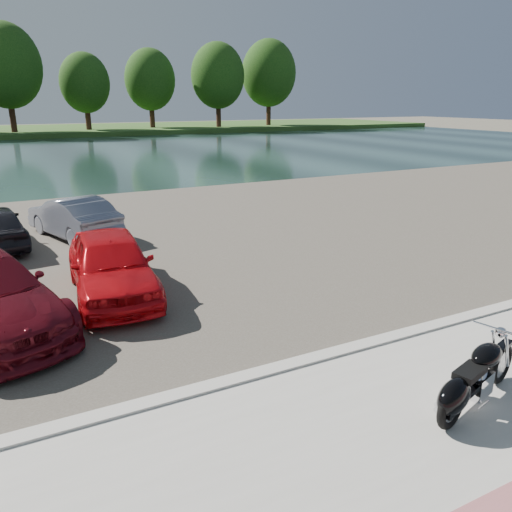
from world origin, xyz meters
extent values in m
plane|color=#595447|center=(0.00, 0.00, 0.00)|extent=(200.00, 200.00, 0.00)
cube|color=#ACA9A2|center=(0.00, -1.00, 0.05)|extent=(60.00, 6.00, 0.10)
cube|color=#ACA9A2|center=(0.00, 2.00, 0.07)|extent=(60.00, 0.30, 0.14)
cube|color=#474139|center=(0.00, 11.00, 0.02)|extent=(60.00, 18.00, 0.04)
cube|color=#182C28|center=(0.00, 40.00, 0.00)|extent=(120.00, 40.00, 0.00)
cube|color=#294A1A|center=(0.00, 72.00, 0.30)|extent=(120.00, 24.00, 0.60)
cylinder|color=#331B12|center=(-3.00, 64.60, 3.52)|extent=(0.70, 0.70, 5.85)
ellipsoid|color=#13360E|center=(-3.00, 64.60, 8.21)|extent=(8.19, 8.19, 9.83)
cylinder|color=#331B12|center=(6.00, 66.00, 2.85)|extent=(0.70, 0.70, 4.50)
ellipsoid|color=#13360E|center=(6.00, 66.00, 6.45)|extent=(6.30, 6.30, 7.56)
cylinder|color=#331B12|center=(15.00, 67.40, 3.08)|extent=(0.70, 0.70, 4.95)
ellipsoid|color=#13360E|center=(15.00, 67.40, 7.04)|extent=(6.93, 6.93, 8.32)
cylinder|color=#331B12|center=(24.00, 64.60, 3.30)|extent=(0.70, 0.70, 5.40)
ellipsoid|color=#13360E|center=(24.00, 64.60, 7.62)|extent=(7.56, 7.56, 9.07)
cylinder|color=#331B12|center=(33.00, 66.00, 3.52)|extent=(0.70, 0.70, 5.85)
ellipsoid|color=#13360E|center=(33.00, 66.00, 8.21)|extent=(8.19, 8.19, 9.83)
torus|color=black|center=(1.08, 0.03, 0.44)|extent=(0.69, 0.30, 0.68)
torus|color=black|center=(-0.50, -0.43, 0.44)|extent=(0.69, 0.30, 0.68)
cylinder|color=#B2B2B7|center=(1.08, 0.03, 0.44)|extent=(0.46, 0.19, 0.46)
cylinder|color=#B2B2B7|center=(-0.50, -0.43, 0.44)|extent=(0.46, 0.19, 0.46)
cylinder|color=silver|center=(0.98, -0.10, 0.74)|extent=(0.33, 0.14, 0.63)
cylinder|color=silver|center=(0.92, 0.09, 0.74)|extent=(0.33, 0.14, 0.63)
cylinder|color=silver|center=(0.77, -0.06, 1.13)|extent=(0.24, 0.73, 0.04)
sphere|color=silver|center=(0.86, -0.03, 1.05)|extent=(0.20, 0.20, 0.16)
sphere|color=silver|center=(0.93, -0.01, 1.05)|extent=(0.14, 0.14, 0.11)
cube|color=black|center=(1.08, 0.03, 0.75)|extent=(0.47, 0.26, 0.06)
cube|color=black|center=(0.29, -0.20, 0.38)|extent=(1.18, 0.43, 0.08)
cube|color=silver|center=(0.24, -0.21, 0.45)|extent=(0.52, 0.43, 0.34)
cylinder|color=silver|center=(0.34, -0.18, 0.65)|extent=(0.28, 0.24, 0.27)
cylinder|color=silver|center=(0.15, -0.24, 0.65)|extent=(0.28, 0.24, 0.27)
ellipsoid|color=black|center=(0.46, -0.15, 0.82)|extent=(0.75, 0.53, 0.32)
cube|color=black|center=(-0.05, -0.29, 0.76)|extent=(0.61, 0.42, 0.10)
ellipsoid|color=black|center=(-0.46, -0.41, 0.56)|extent=(0.79, 0.52, 0.50)
cube|color=black|center=(-0.50, -0.43, 0.49)|extent=(0.43, 0.28, 0.30)
cylinder|color=silver|center=(-0.09, -0.14, 0.32)|extent=(1.08, 0.39, 0.09)
cylinder|color=silver|center=(-0.09, -0.14, 0.40)|extent=(1.08, 0.39, 0.09)
cylinder|color=#B2B2B7|center=(0.20, -0.41, 0.23)|extent=(0.06, 0.14, 0.22)
imported|color=red|center=(-3.49, 6.74, 0.78)|extent=(2.08, 4.48, 1.49)
imported|color=slate|center=(-3.51, 12.50, 0.71)|extent=(2.62, 4.33, 1.35)
camera|label=1|loc=(-5.51, -4.37, 4.38)|focal=35.00mm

